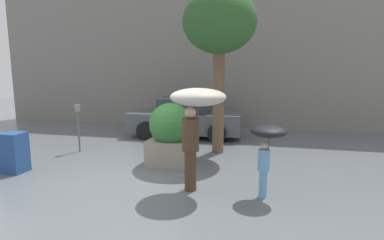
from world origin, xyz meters
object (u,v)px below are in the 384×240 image
at_px(newspaper_box, 13,153).
at_px(parking_meter, 78,118).
at_px(planter_box, 171,134).
at_px(parked_car_near, 186,118).
at_px(street_tree, 219,25).
at_px(person_child, 267,141).
at_px(person_adult, 196,109).

bearing_deg(newspaper_box, parking_meter, 78.73).
height_order(planter_box, parked_car_near, planter_box).
bearing_deg(street_tree, parking_meter, -167.72).
bearing_deg(parked_car_near, newspaper_box, 146.61).
bearing_deg(parking_meter, person_child, -21.28).
height_order(person_adult, parking_meter, person_adult).
relative_size(planter_box, parking_meter, 1.12).
height_order(street_tree, newspaper_box, street_tree).
bearing_deg(person_child, person_adult, 136.84).
height_order(person_child, street_tree, street_tree).
bearing_deg(newspaper_box, person_child, -0.92).
distance_m(planter_box, newspaper_box, 3.54).
relative_size(planter_box, person_child, 1.17).
bearing_deg(person_adult, planter_box, 97.73).
height_order(parked_car_near, street_tree, street_tree).
relative_size(planter_box, newspaper_box, 1.68).
bearing_deg(person_adult, parking_meter, 126.26).
distance_m(person_adult, person_child, 1.40).
xyz_separation_m(planter_box, street_tree, (0.93, 1.43, 2.69)).
xyz_separation_m(person_child, street_tree, (-1.29, 2.83, 2.44)).
xyz_separation_m(street_tree, newspaper_box, (-4.21, -2.74, -3.01)).
bearing_deg(parking_meter, newspaper_box, -101.27).
relative_size(parked_car_near, newspaper_box, 4.39).
xyz_separation_m(planter_box, parking_meter, (-2.90, 0.60, 0.19)).
distance_m(parked_car_near, street_tree, 3.78).
distance_m(person_adult, parking_meter, 4.35).
height_order(person_adult, street_tree, street_tree).
bearing_deg(parked_car_near, street_tree, -147.71).
bearing_deg(parked_car_near, person_child, -153.81).
height_order(person_child, parking_meter, parking_meter).
xyz_separation_m(person_adult, parking_meter, (-3.83, 1.97, -0.60)).
bearing_deg(person_child, parked_car_near, 77.52).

